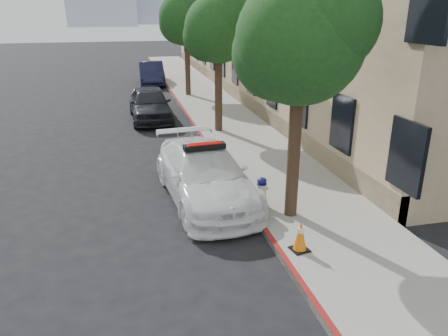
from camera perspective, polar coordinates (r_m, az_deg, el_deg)
ground at (r=12.08m, az=-7.91°, el=-3.91°), size 120.00×120.00×0.00m
sidewalk at (r=22.02m, az=-1.22°, el=7.58°), size 3.20×50.00×0.15m
curb_strip at (r=21.75m, az=-5.22°, el=7.35°), size 0.12×50.00×0.15m
building at (r=27.90m, az=8.42°, el=20.26°), size 8.00×36.00×10.00m
tree_near at (r=9.79m, az=10.15°, el=16.25°), size 2.92×2.82×5.62m
tree_mid at (r=17.43m, az=-0.66°, el=17.81°), size 2.77×2.64×5.43m
tree_far at (r=25.28m, az=-4.89°, el=19.02°), size 3.10×3.00×5.81m
police_car at (r=11.62m, az=-2.51°, el=-0.85°), size 2.43×5.12×1.59m
parked_car_mid at (r=20.48m, az=-9.65°, el=8.28°), size 1.85×4.45×1.50m
parked_car_far at (r=30.43m, az=-9.46°, el=12.13°), size 1.69×4.53×1.48m
fire_hydrant at (r=11.05m, az=4.93°, el=-3.16°), size 0.32×0.30×0.77m
traffic_cone at (r=9.23m, az=9.95°, el=-8.69°), size 0.42×0.42×0.69m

